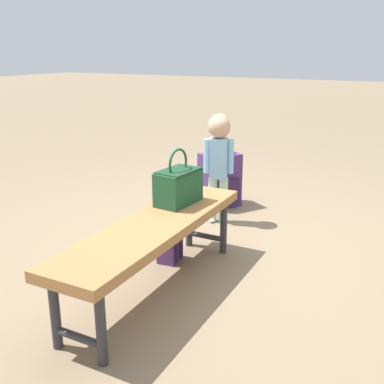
% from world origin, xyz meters
% --- Properties ---
extents(ground_plane, '(40.00, 40.00, 0.00)m').
position_xyz_m(ground_plane, '(0.00, 0.00, 0.00)').
color(ground_plane, '#7F6B51').
rests_on(ground_plane, ground).
extents(park_bench, '(1.61, 0.43, 0.45)m').
position_xyz_m(park_bench, '(-0.73, -0.00, 0.39)').
color(park_bench, '#9E6B3D').
rests_on(park_bench, ground).
extents(handbag, '(0.33, 0.21, 0.37)m').
position_xyz_m(handbag, '(-0.36, 0.05, 0.58)').
color(handbag, '#1E4C2D').
rests_on(handbag, park_bench).
extents(child_standing, '(0.19, 0.24, 0.92)m').
position_xyz_m(child_standing, '(0.53, 0.18, 0.61)').
color(child_standing, '#B2D8B2').
rests_on(child_standing, ground).
extents(backpack_large, '(0.42, 0.39, 0.57)m').
position_xyz_m(backpack_large, '(0.92, 0.35, 0.29)').
color(backpack_large, '#4C2D66').
rests_on(backpack_large, ground).
extents(backpack_small, '(0.18, 0.17, 0.29)m').
position_xyz_m(backpack_small, '(-0.32, 0.14, 0.14)').
color(backpack_small, '#4C2D66').
rests_on(backpack_small, ground).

